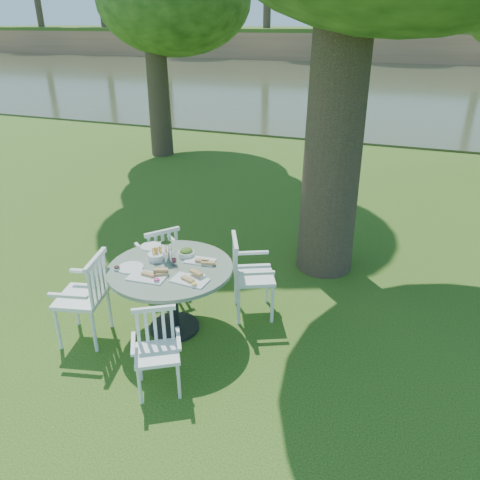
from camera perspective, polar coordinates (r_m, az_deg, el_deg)
name	(u,v)px	position (r m, az deg, el deg)	size (l,w,h in m)	color
ground	(234,310)	(5.76, -0.70, -8.48)	(140.00, 140.00, 0.00)	#20410D
table	(171,280)	(5.15, -8.38, -4.84)	(1.34, 1.34, 0.80)	black
chair_ne	(245,271)	(5.40, 0.64, -3.76)	(0.63, 0.65, 0.98)	white
chair_nw	(161,254)	(5.97, -9.62, -1.73)	(0.61, 0.61, 0.89)	white
chair_sw	(89,292)	(5.22, -17.92, -6.07)	(0.58, 0.60, 1.00)	white
chair_se	(156,343)	(4.52, -10.16, -12.28)	(0.54, 0.53, 0.80)	white
tableware	(166,260)	(5.12, -9.01, -2.41)	(1.09, 0.90, 0.23)	white
river	(386,85)	(27.70, 17.39, 17.56)	(100.00, 28.00, 0.12)	#353B23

